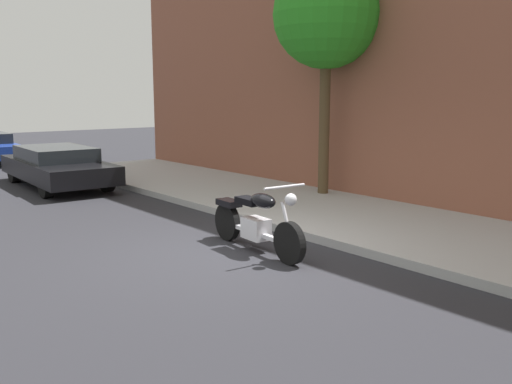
# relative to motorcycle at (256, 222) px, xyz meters

# --- Properties ---
(ground_plane) EXTENTS (60.00, 60.00, 0.00)m
(ground_plane) POSITION_rel_motorcycle_xyz_m (-0.18, -0.39, -0.46)
(ground_plane) COLOR #28282D
(sidewalk) EXTENTS (21.40, 3.39, 0.14)m
(sidewalk) POSITION_rel_motorcycle_xyz_m (-0.18, 2.70, -0.39)
(sidewalk) COLOR #ACACAC
(sidewalk) RESTS_ON ground
(motorcycle) EXTENTS (2.24, 0.70, 1.11)m
(motorcycle) POSITION_rel_motorcycle_xyz_m (0.00, 0.00, 0.00)
(motorcycle) COLOR black
(motorcycle) RESTS_ON ground
(parked_car_black) EXTENTS (4.57, 1.95, 1.03)m
(parked_car_black) POSITION_rel_motorcycle_xyz_m (-7.93, -0.12, 0.10)
(parked_car_black) COLOR black
(parked_car_black) RESTS_ON ground
(street_tree) EXTENTS (2.34, 2.34, 5.24)m
(street_tree) POSITION_rel_motorcycle_xyz_m (-2.37, 3.92, 3.57)
(street_tree) COLOR #4F3D26
(street_tree) RESTS_ON ground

